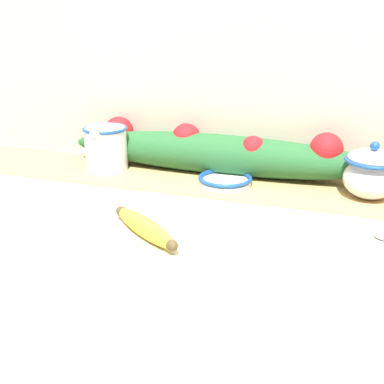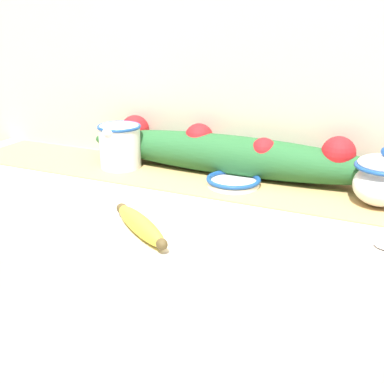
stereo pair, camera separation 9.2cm
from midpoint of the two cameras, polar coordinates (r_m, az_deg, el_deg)
countertop at (r=1.20m, az=-3.00°, el=-21.90°), size 1.51×0.61×0.87m
back_wall at (r=1.20m, az=2.20°, el=18.30°), size 2.31×0.04×2.40m
table_runner at (r=1.13m, az=0.02°, el=1.25°), size 1.39×0.22×0.00m
cream_pitcher at (r=1.22m, az=-12.29°, el=5.23°), size 0.11×0.13×0.11m
sugar_bowl at (r=1.06m, az=18.17°, el=2.12°), size 0.11×0.11×0.12m
small_dish at (r=1.10m, az=1.56°, el=1.38°), size 0.12×0.12×0.02m
banana at (r=0.86m, az=-8.72°, el=-4.17°), size 0.17×0.14×0.03m
spoon at (r=0.90m, az=18.13°, el=-4.91°), size 0.17×0.07×0.01m
poinsettia_garland at (r=1.17m, az=0.85°, el=4.73°), size 0.78×0.11×0.12m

